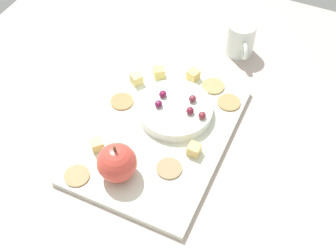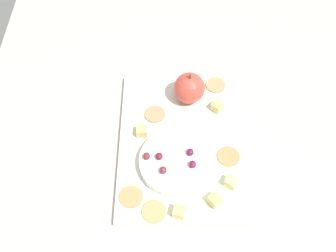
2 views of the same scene
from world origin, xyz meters
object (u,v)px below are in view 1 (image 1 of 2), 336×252
Objects in this scene: serving_dish at (175,110)px; grape_3 at (190,111)px; cracker_3 at (77,176)px; cheese_cube_2 at (194,150)px; cracker_2 at (229,102)px; platter at (160,134)px; apple_whole at (117,163)px; grape_4 at (159,104)px; cheese_cube_1 at (159,72)px; cup at (241,39)px; cracker_0 at (169,168)px; grape_0 at (163,94)px; cracker_4 at (213,86)px; cheese_cube_4 at (193,75)px; grape_1 at (192,99)px; cheese_cube_0 at (137,79)px; grape_2 at (202,115)px; cracker_1 at (122,101)px; cheese_cube_3 at (97,145)px.

grape_3 reaches higher than serving_dish.
serving_dish is at bearing -97.83° from grape_3.
cheese_cube_2 is at bearing 128.31° from cracker_3.
platter is at bearing -36.95° from cracker_2.
apple_whole reaches higher than grape_4.
grape_3 reaches higher than cheese_cube_1.
grape_4 is at bearing -121.02° from cheese_cube_2.
cracker_0 is at bearing -1.22° from cup.
grape_0 reaches higher than cracker_2.
cracker_4 is 2.95× the size of grape_3.
cracker_2 is at bearing 153.57° from apple_whole.
cracker_2 is 0.53× the size of cup.
apple_whole is at bearing -10.70° from serving_dish.
cheese_cube_1 is at bearing -71.55° from cheese_cube_4.
grape_1 is 6.92cm from grape_4.
grape_2 reaches higher than cheese_cube_0.
apple_whole is 0.80× the size of cup.
platter is at bearing -0.86° from cheese_cube_4.
cracker_0 is at bearing -6.60° from grape_2.
apple_whole is at bearing -28.61° from grape_2.
grape_4 is at bearing 160.59° from cracker_3.
apple_whole is 4.44× the size of grape_3.
grape_1 is 0.18× the size of cup.
serving_dish is at bearing 99.16° from cracker_1.
apple_whole reaches higher than cracker_3.
grape_4 reaches higher than cheese_cube_3.
cheese_cube_0 is 18.78cm from cheese_cube_3.
cheese_cube_0 is 10.20cm from grape_4.
cracker_1 is at bearing -176.21° from cracker_3.
cracker_2 is (-7.21, 9.00, -0.90)cm from serving_dish.
cheese_cube_4 is at bearing 139.33° from cracker_1.
cup is at bearing 140.84° from cheese_cube_0.
cheese_cube_4 is 9.90cm from grape_0.
cracker_1 is 8.91cm from grape_0.
cheese_cube_3 reaches higher than platter.
cheese_cube_0 is at bearing -109.17° from grape_3.
cheese_cube_3 is (6.59, -17.04, 0.00)cm from cheese_cube_2.
grape_0 is at bearing 31.08° from cheese_cube_1.
cheese_cube_3 is (18.74, 1.31, 0.00)cm from cheese_cube_0.
cup is at bearing 172.86° from grape_1.
serving_dish reaches higher than cracker_2.
cracker_1 is (-5.78, -18.53, -0.92)cm from cheese_cube_2.
cheese_cube_1 is at bearing 175.35° from cracker_3.
grape_1 is (5.66, 10.14, 1.77)cm from cheese_cube_1.
serving_dish is 9.42× the size of grape_4.
cracker_4 is at bearing 166.75° from grape_1.
apple_whole reaches higher than cracker_1.
apple_whole reaches higher than cracker_0.
apple_whole is 27.90cm from cracker_2.
grape_0 is (-22.60, 6.60, 2.66)cm from cracker_3.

